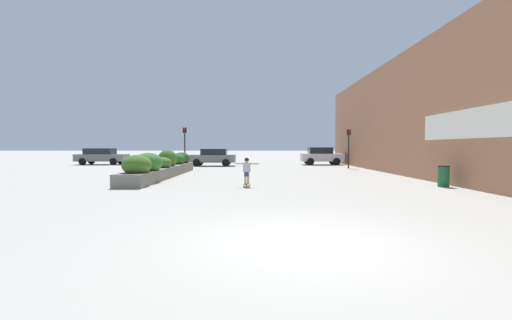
{
  "coord_description": "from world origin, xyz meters",
  "views": [
    {
      "loc": [
        -0.75,
        -6.04,
        1.7
      ],
      "look_at": [
        -0.83,
        16.03,
        0.86
      ],
      "focal_mm": 24.0,
      "sensor_mm": 36.0,
      "label": 1
    }
  ],
  "objects_px": {
    "car_rightmost": "(214,157)",
    "traffic_light_right": "(350,141)",
    "skateboarder": "(248,168)",
    "traffic_light_left": "(186,140)",
    "car_leftmost": "(445,157)",
    "car_center_right": "(323,156)",
    "skateboard": "(248,185)",
    "trash_bin": "(445,176)",
    "car_center_left": "(103,156)"
  },
  "relations": [
    {
      "from": "car_leftmost",
      "to": "car_center_left",
      "type": "relative_size",
      "value": 0.81
    },
    {
      "from": "skateboarder",
      "to": "traffic_light_left",
      "type": "bearing_deg",
      "value": 127.84
    },
    {
      "from": "car_rightmost",
      "to": "traffic_light_right",
      "type": "bearing_deg",
      "value": -107.03
    },
    {
      "from": "car_leftmost",
      "to": "car_rightmost",
      "type": "bearing_deg",
      "value": -86.55
    },
    {
      "from": "car_center_left",
      "to": "car_center_right",
      "type": "distance_m",
      "value": 21.27
    },
    {
      "from": "traffic_light_right",
      "to": "skateboarder",
      "type": "bearing_deg",
      "value": -121.88
    },
    {
      "from": "trash_bin",
      "to": "car_center_right",
      "type": "distance_m",
      "value": 18.3
    },
    {
      "from": "car_center_right",
      "to": "traffic_light_right",
      "type": "height_order",
      "value": "traffic_light_right"
    },
    {
      "from": "car_center_left",
      "to": "traffic_light_left",
      "type": "xyz_separation_m",
      "value": [
        9.2,
        -5.31,
        1.43
      ]
    },
    {
      "from": "skateboard",
      "to": "traffic_light_right",
      "type": "bearing_deg",
      "value": 73.56
    },
    {
      "from": "traffic_light_left",
      "to": "traffic_light_right",
      "type": "xyz_separation_m",
      "value": [
        13.19,
        -0.59,
        -0.11
      ]
    },
    {
      "from": "skateboarder",
      "to": "traffic_light_right",
      "type": "relative_size",
      "value": 0.37
    },
    {
      "from": "car_rightmost",
      "to": "car_leftmost",
      "type": "bearing_deg",
      "value": -86.55
    },
    {
      "from": "car_center_left",
      "to": "traffic_light_right",
      "type": "bearing_deg",
      "value": 75.24
    },
    {
      "from": "car_center_left",
      "to": "car_rightmost",
      "type": "distance_m",
      "value": 11.39
    },
    {
      "from": "skateboard",
      "to": "car_center_left",
      "type": "bearing_deg",
      "value": 143.84
    },
    {
      "from": "skateboarder",
      "to": "car_center_left",
      "type": "distance_m",
      "value": 23.5
    },
    {
      "from": "car_center_left",
      "to": "car_center_right",
      "type": "bearing_deg",
      "value": 89.04
    },
    {
      "from": "skateboard",
      "to": "trash_bin",
      "type": "height_order",
      "value": "trash_bin"
    },
    {
      "from": "car_leftmost",
      "to": "car_rightmost",
      "type": "distance_m",
      "value": 21.48
    },
    {
      "from": "traffic_light_left",
      "to": "traffic_light_right",
      "type": "bearing_deg",
      "value": -2.54
    },
    {
      "from": "car_leftmost",
      "to": "traffic_light_right",
      "type": "bearing_deg",
      "value": -65.03
    },
    {
      "from": "skateboarder",
      "to": "car_center_left",
      "type": "relative_size",
      "value": 0.24
    },
    {
      "from": "trash_bin",
      "to": "traffic_light_left",
      "type": "bearing_deg",
      "value": 136.19
    },
    {
      "from": "car_center_right",
      "to": "car_rightmost",
      "type": "relative_size",
      "value": 0.96
    },
    {
      "from": "trash_bin",
      "to": "car_rightmost",
      "type": "bearing_deg",
      "value": 126.41
    },
    {
      "from": "car_leftmost",
      "to": "traffic_light_left",
      "type": "distance_m",
      "value": 23.78
    },
    {
      "from": "trash_bin",
      "to": "traffic_light_left",
      "type": "relative_size",
      "value": 0.28
    },
    {
      "from": "skateboard",
      "to": "traffic_light_left",
      "type": "height_order",
      "value": "traffic_light_left"
    },
    {
      "from": "traffic_light_right",
      "to": "car_center_left",
      "type": "bearing_deg",
      "value": 165.24
    },
    {
      "from": "car_rightmost",
      "to": "skateboard",
      "type": "bearing_deg",
      "value": -167.72
    },
    {
      "from": "skateboard",
      "to": "traffic_light_right",
      "type": "xyz_separation_m",
      "value": [
        7.79,
        12.52,
        2.08
      ]
    },
    {
      "from": "skateboard",
      "to": "car_leftmost",
      "type": "xyz_separation_m",
      "value": [
        17.97,
        17.26,
        0.73
      ]
    },
    {
      "from": "skateboarder",
      "to": "car_center_right",
      "type": "relative_size",
      "value": 0.29
    },
    {
      "from": "skateboarder",
      "to": "car_center_left",
      "type": "height_order",
      "value": "car_center_left"
    },
    {
      "from": "skateboard",
      "to": "trash_bin",
      "type": "bearing_deg",
      "value": 14.39
    },
    {
      "from": "car_center_left",
      "to": "car_center_right",
      "type": "relative_size",
      "value": 1.2
    },
    {
      "from": "car_center_left",
      "to": "car_center_right",
      "type": "height_order",
      "value": "car_center_right"
    },
    {
      "from": "traffic_light_left",
      "to": "car_center_right",
      "type": "bearing_deg",
      "value": 22.31
    },
    {
      "from": "skateboard",
      "to": "car_rightmost",
      "type": "distance_m",
      "value": 16.36
    },
    {
      "from": "car_rightmost",
      "to": "traffic_light_right",
      "type": "relative_size",
      "value": 1.32
    },
    {
      "from": "trash_bin",
      "to": "car_rightmost",
      "type": "distance_m",
      "value": 20.04
    },
    {
      "from": "skateboarder",
      "to": "traffic_light_left",
      "type": "xyz_separation_m",
      "value": [
        -5.4,
        13.1,
        1.46
      ]
    },
    {
      "from": "skateboard",
      "to": "traffic_light_left",
      "type": "xyz_separation_m",
      "value": [
        -5.4,
        13.1,
        2.19
      ]
    },
    {
      "from": "trash_bin",
      "to": "traffic_light_left",
      "type": "distance_m",
      "value": 19.24
    },
    {
      "from": "skateboard",
      "to": "traffic_light_left",
      "type": "distance_m",
      "value": 14.34
    },
    {
      "from": "skateboard",
      "to": "skateboarder",
      "type": "relative_size",
      "value": 0.54
    },
    {
      "from": "trash_bin",
      "to": "traffic_light_right",
      "type": "relative_size",
      "value": 0.29
    },
    {
      "from": "traffic_light_left",
      "to": "skateboard",
      "type": "bearing_deg",
      "value": -67.6
    },
    {
      "from": "trash_bin",
      "to": "traffic_light_right",
      "type": "xyz_separation_m",
      "value": [
        -0.63,
        12.67,
        1.7
      ]
    }
  ]
}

